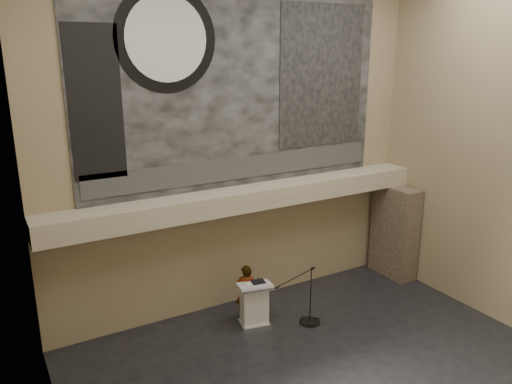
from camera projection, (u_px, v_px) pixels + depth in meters
floor at (334, 381)px, 10.12m from camera, size 10.00×10.00×0.00m
wall_back at (240, 143)px, 12.28m from camera, size 10.00×0.02×8.50m
wall_left at (47, 226)px, 6.56m from camera, size 0.02×8.00×8.50m
soffit at (248, 198)px, 12.31m from camera, size 10.00×0.80×0.50m
sprinkler_left at (189, 220)px, 11.58m from camera, size 0.04×0.04×0.06m
sprinkler_right at (311, 198)px, 13.25m from camera, size 0.04×0.04×0.06m
banner at (240, 83)px, 11.86m from camera, size 8.00×0.05×5.00m
banner_text_strip at (241, 168)px, 12.39m from camera, size 7.76×0.02×0.55m
banner_clock_rim at (166, 39)px, 10.69m from camera, size 2.30×0.02×2.30m
banner_clock_face at (167, 39)px, 10.67m from camera, size 1.84×0.02×1.84m
banner_building_print at (322, 76)px, 12.94m from camera, size 2.60×0.02×3.60m
banner_brick_print at (96, 104)px, 10.28m from camera, size 1.10×0.02×3.20m
stone_pier at (394, 231)px, 14.60m from camera, size 0.60×1.40×2.70m
lectern at (254, 304)px, 12.04m from camera, size 0.89×0.71×1.14m
binder at (258, 282)px, 11.94m from camera, size 0.35×0.30×0.04m
papers at (252, 285)px, 11.83m from camera, size 0.32×0.37×0.00m
speaker_person at (246, 292)px, 12.26m from camera, size 0.62×0.52×1.45m
mic_stand at (309, 315)px, 12.19m from camera, size 1.54×0.68×1.47m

